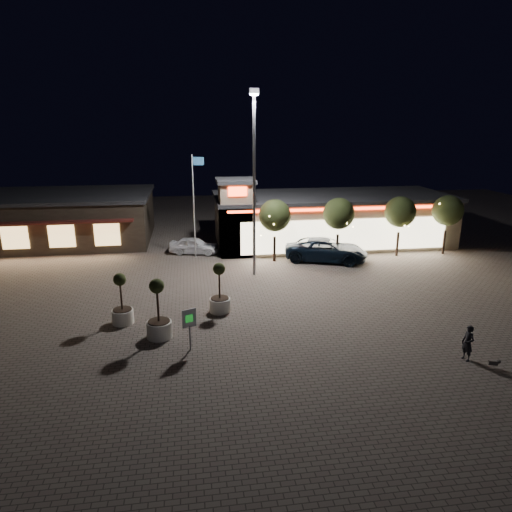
{
  "coord_description": "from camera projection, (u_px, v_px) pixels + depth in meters",
  "views": [
    {
      "loc": [
        -2.33,
        -22.18,
        10.28
      ],
      "look_at": [
        1.83,
        6.0,
        1.94
      ],
      "focal_mm": 32.0,
      "sensor_mm": 36.0,
      "label": 1
    }
  ],
  "objects": [
    {
      "name": "string_tree_b",
      "position": [
        339.0,
        214.0,
        34.98
      ],
      "size": [
        2.42,
        2.42,
        4.79
      ],
      "color": "#332319",
      "rests_on": "ground"
    },
    {
      "name": "flagpole",
      "position": [
        195.0,
        198.0,
        35.02
      ],
      "size": [
        0.95,
        0.1,
        8.0
      ],
      "color": "white",
      "rests_on": "ground"
    },
    {
      "name": "white_sedan",
      "position": [
        194.0,
        246.0,
        37.08
      ],
      "size": [
        4.25,
        2.54,
        1.35
      ],
      "primitive_type": "imported",
      "rotation": [
        0.0,
        0.0,
        1.32
      ],
      "color": "white",
      "rests_on": "ground"
    },
    {
      "name": "retail_building",
      "position": [
        326.0,
        218.0,
        40.0
      ],
      "size": [
        20.4,
        8.4,
        6.1
      ],
      "color": "gray",
      "rests_on": "ground"
    },
    {
      "name": "floodlight_pole",
      "position": [
        254.0,
        174.0,
        30.18
      ],
      "size": [
        0.6,
        0.4,
        12.38
      ],
      "color": "gray",
      "rests_on": "ground"
    },
    {
      "name": "string_tree_c",
      "position": [
        400.0,
        212.0,
        35.68
      ],
      "size": [
        2.42,
        2.42,
        4.79
      ],
      "color": "#332319",
      "rests_on": "ground"
    },
    {
      "name": "planter_left",
      "position": [
        122.0,
        308.0,
        24.1
      ],
      "size": [
        1.14,
        1.14,
        2.79
      ],
      "color": "white",
      "rests_on": "ground"
    },
    {
      "name": "pickup_truck",
      "position": [
        326.0,
        250.0,
        35.13
      ],
      "size": [
        6.87,
        4.9,
        1.74
      ],
      "primitive_type": "imported",
      "rotation": [
        0.0,
        0.0,
        1.21
      ],
      "color": "black",
      "rests_on": "ground"
    },
    {
      "name": "ground",
      "position": [
        239.0,
        324.0,
        24.27
      ],
      "size": [
        90.0,
        90.0,
        0.0
      ],
      "primitive_type": "plane",
      "color": "#60564E",
      "rests_on": "ground"
    },
    {
      "name": "dog",
      "position": [
        495.0,
        362.0,
        19.81
      ],
      "size": [
        0.51,
        0.29,
        0.27
      ],
      "color": "#59514C",
      "rests_on": "ground"
    },
    {
      "name": "string_tree_a",
      "position": [
        275.0,
        216.0,
        34.28
      ],
      "size": [
        2.42,
        2.42,
        4.79
      ],
      "color": "#332319",
      "rests_on": "ground"
    },
    {
      "name": "pedestrian",
      "position": [
        468.0,
        343.0,
        20.34
      ],
      "size": [
        0.53,
        0.68,
        1.65
      ],
      "primitive_type": "imported",
      "rotation": [
        0.0,
        0.0,
        -1.33
      ],
      "color": "black",
      "rests_on": "ground"
    },
    {
      "name": "planter_mid",
      "position": [
        159.0,
        320.0,
        22.48
      ],
      "size": [
        1.25,
        1.25,
        3.07
      ],
      "color": "white",
      "rests_on": "ground"
    },
    {
      "name": "valet_sign",
      "position": [
        189.0,
        322.0,
        21.08
      ],
      "size": [
        0.65,
        0.31,
        2.05
      ],
      "color": "gray",
      "rests_on": "ground"
    },
    {
      "name": "restaurant_building",
      "position": [
        58.0,
        217.0,
        40.67
      ],
      "size": [
        16.4,
        11.0,
        4.3
      ],
      "color": "#382D23",
      "rests_on": "ground"
    },
    {
      "name": "planter_right",
      "position": [
        220.0,
        297.0,
        25.58
      ],
      "size": [
        1.17,
        1.17,
        2.89
      ],
      "color": "white",
      "rests_on": "ground"
    },
    {
      "name": "string_tree_d",
      "position": [
        448.0,
        211.0,
        36.24
      ],
      "size": [
        2.42,
        2.42,
        4.79
      ],
      "color": "#332319",
      "rests_on": "ground"
    }
  ]
}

